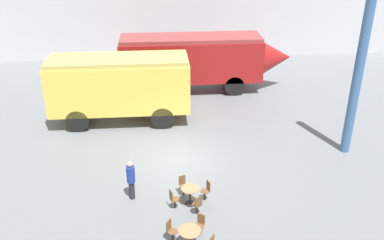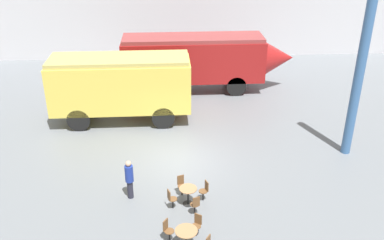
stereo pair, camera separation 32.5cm
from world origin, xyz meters
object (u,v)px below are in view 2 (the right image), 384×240
(cafe_table_mid, at_px, (188,193))
(visitor_person, at_px, (129,178))
(streamlined_locomotive, at_px, (206,58))
(passenger_coach_vintage, at_px, (121,83))
(cafe_table_near, at_px, (186,235))

(cafe_table_mid, distance_m, visitor_person, 2.44)
(streamlined_locomotive, relative_size, cafe_table_mid, 14.42)
(cafe_table_mid, bearing_deg, passenger_coach_vintage, 112.16)
(visitor_person, bearing_deg, passenger_coach_vintage, 96.87)
(cafe_table_near, xyz_separation_m, cafe_table_mid, (0.20, 2.47, -0.03))
(cafe_table_mid, xyz_separation_m, visitor_person, (-2.34, 0.59, 0.40))
(cafe_table_near, bearing_deg, passenger_coach_vintage, 106.22)
(cafe_table_mid, relative_size, visitor_person, 0.43)
(cafe_table_near, distance_m, visitor_person, 3.75)
(passenger_coach_vintage, xyz_separation_m, cafe_table_near, (3.01, -10.36, -1.63))
(streamlined_locomotive, distance_m, cafe_table_mid, 12.32)
(passenger_coach_vintage, height_order, cafe_table_near, passenger_coach_vintage)
(passenger_coach_vintage, distance_m, cafe_table_near, 10.92)
(streamlined_locomotive, height_order, cafe_table_near, streamlined_locomotive)
(visitor_person, bearing_deg, streamlined_locomotive, 70.23)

